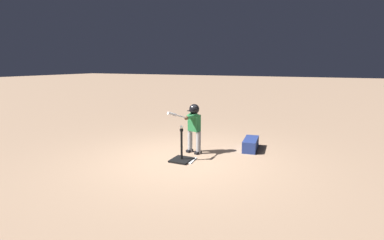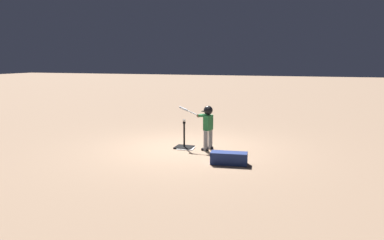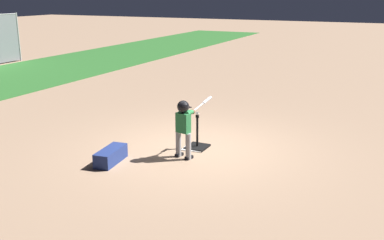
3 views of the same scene
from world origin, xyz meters
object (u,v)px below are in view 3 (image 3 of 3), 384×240
batter_child (184,122)px  equipment_bag (111,156)px  baseball (197,113)px  batting_tee (197,144)px

batter_child → equipment_bag: (-0.87, 1.18, -0.61)m
batter_child → equipment_bag: bearing=126.6°
baseball → equipment_bag: size_ratio=0.09×
baseball → equipment_bag: baseball is taller
batting_tee → baseball: 0.67m
batter_child → baseball: bearing=1.1°
batting_tee → baseball: baseball is taller
batting_tee → equipment_bag: size_ratio=0.86×
batting_tee → baseball: (-0.00, -0.00, 0.67)m
equipment_bag → batter_child: bearing=-60.8°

